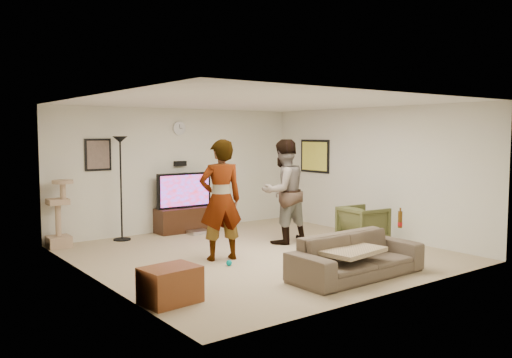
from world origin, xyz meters
TOP-DOWN VIEW (x-y plane):
  - floor at (0.00, 0.00)m, footprint 5.50×5.50m
  - ceiling at (0.00, 0.00)m, footprint 5.50×5.50m
  - wall_back at (0.00, 2.75)m, footprint 5.50×0.04m
  - wall_front at (0.00, -2.75)m, footprint 5.50×0.04m
  - wall_left at (-2.75, 0.00)m, footprint 0.04×5.50m
  - wall_right at (2.75, 0.00)m, footprint 0.04×5.50m
  - wall_clock at (0.00, 2.72)m, footprint 0.26×0.04m
  - wall_speaker at (0.00, 2.69)m, footprint 0.25×0.10m
  - picture_back at (-1.70, 2.73)m, footprint 0.42×0.03m
  - picture_right at (2.73, 1.60)m, footprint 0.03×0.78m
  - tv_stand at (-0.02, 2.50)m, footprint 1.18×0.45m
  - console_box at (0.08, 2.11)m, footprint 0.40×0.30m
  - tv at (-0.02, 2.50)m, footprint 1.19×0.08m
  - tv_screen at (-0.02, 2.46)m, footprint 1.09×0.01m
  - floor_lamp at (-1.39, 2.44)m, footprint 0.32×0.32m
  - cat_tree at (-2.53, 2.49)m, footprint 0.39×0.39m
  - person_left at (-0.74, 0.03)m, footprint 0.78×0.61m
  - person_right at (0.88, 0.44)m, footprint 0.93×0.73m
  - sofa at (0.22, -1.96)m, footprint 2.04×0.82m
  - throw_blanket at (0.05, -1.96)m, footprint 0.99×0.82m
  - beer_bottle at (1.15, -1.96)m, footprint 0.06×0.06m
  - armchair at (2.08, -0.40)m, footprint 0.80×0.78m
  - side_table at (-2.40, -1.44)m, footprint 0.69×0.55m
  - toy_ball at (-0.86, -0.39)m, footprint 0.09×0.09m

SIDE VIEW (x-z plane):
  - floor at x=0.00m, z-range -0.02..0.00m
  - console_box at x=0.08m, z-range 0.00..0.07m
  - toy_ball at x=-0.86m, z-range 0.00..0.09m
  - side_table at x=-2.40m, z-range 0.00..0.43m
  - tv_stand at x=-0.02m, z-range 0.00..0.49m
  - sofa at x=0.22m, z-range 0.00..0.59m
  - armchair at x=2.08m, z-range 0.00..0.67m
  - throw_blanket at x=0.05m, z-range 0.37..0.43m
  - cat_tree at x=-2.53m, z-range 0.00..1.19m
  - beer_bottle at x=1.15m, z-range 0.59..0.84m
  - tv at x=-0.02m, z-range 0.49..1.20m
  - tv_screen at x=-0.02m, z-range 0.54..1.16m
  - person_right at x=0.88m, z-range 0.00..1.89m
  - person_left at x=-0.74m, z-range 0.00..1.90m
  - floor_lamp at x=-1.39m, z-range 0.00..1.94m
  - wall_back at x=0.00m, z-range 0.00..2.50m
  - wall_front at x=0.00m, z-range 0.00..2.50m
  - wall_left at x=-2.75m, z-range 0.00..2.50m
  - wall_right at x=2.75m, z-range 0.00..2.50m
  - wall_speaker at x=0.00m, z-range 1.33..1.43m
  - picture_right at x=2.73m, z-range 1.19..1.81m
  - picture_back at x=-1.70m, z-range 1.34..1.86m
  - wall_clock at x=0.00m, z-range 1.97..2.23m
  - ceiling at x=0.00m, z-range 2.50..2.52m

